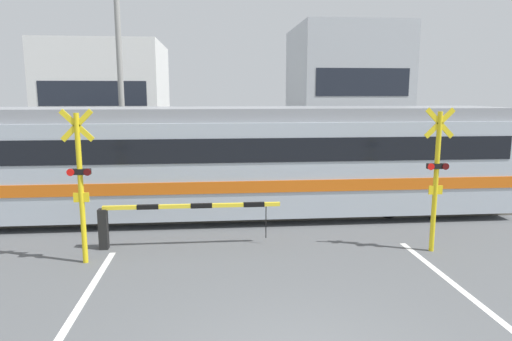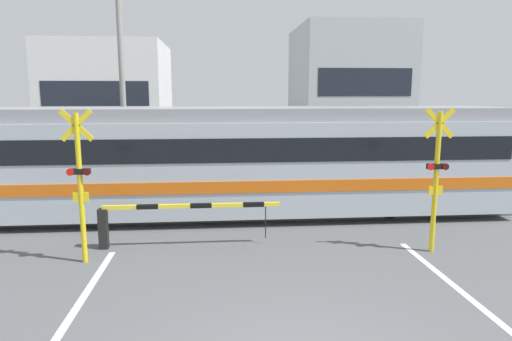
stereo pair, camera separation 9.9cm
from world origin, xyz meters
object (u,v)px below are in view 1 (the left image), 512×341
crossing_signal_left (80,180)px  pedestrian (266,160)px  crossing_barrier_far (313,173)px  crossing_signal_right (436,174)px  commuter_train (190,159)px  crossing_barrier_near (156,216)px

crossing_signal_left → pedestrian: 9.51m
crossing_barrier_far → crossing_signal_right: (1.42, -6.20, 1.05)m
commuter_train → crossing_signal_left: 4.11m
crossing_barrier_near → pedestrian: bearing=64.8°
crossing_barrier_near → crossing_signal_left: (-1.42, -0.85, 1.05)m
commuter_train → crossing_barrier_near: bearing=-104.4°
commuter_train → crossing_barrier_far: bearing=32.3°
commuter_train → pedestrian: size_ratio=10.86×
crossing_signal_right → crossing_barrier_far: bearing=102.9°
crossing_barrier_far → crossing_signal_right: size_ratio=1.29×
pedestrian → crossing_signal_left: bearing=-120.7°
crossing_barrier_near → crossing_signal_left: bearing=-148.9°
commuter_train → crossing_barrier_far: size_ratio=4.37×
pedestrian → crossing_barrier_far: bearing=-52.5°
crossing_signal_left → pedestrian: (4.84, 8.15, -0.83)m
crossing_barrier_near → crossing_barrier_far: same height
pedestrian → crossing_barrier_near: bearing=-115.2°
crossing_signal_right → pedestrian: (-2.91, 8.15, -0.83)m
crossing_signal_left → crossing_signal_right: bearing=0.0°
crossing_signal_left → pedestrian: bearing=59.3°
crossing_barrier_near → commuter_train: bearing=75.6°
crossing_barrier_near → pedestrian: size_ratio=2.49×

